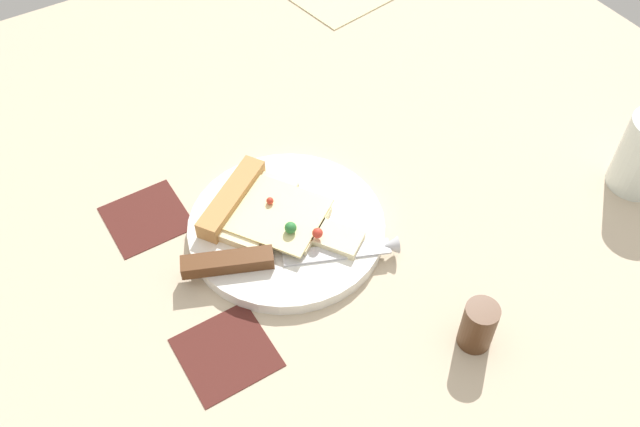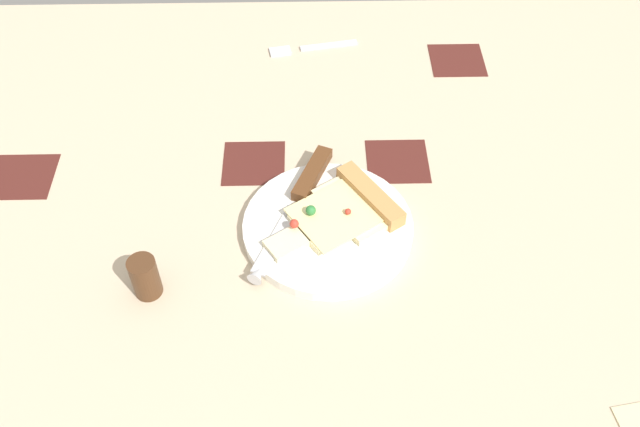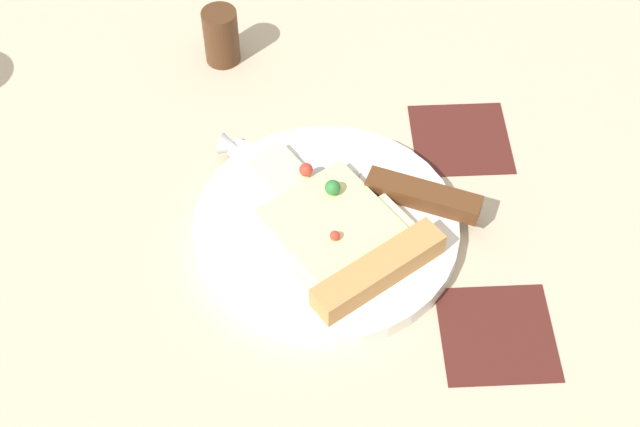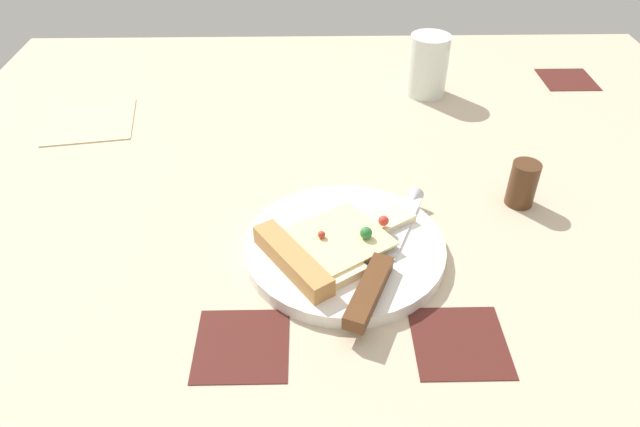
# 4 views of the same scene
# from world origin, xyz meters

# --- Properties ---
(ground_plane) EXTENTS (1.22, 1.22, 0.03)m
(ground_plane) POSITION_xyz_m (-0.00, -0.00, -0.01)
(ground_plane) COLOR #C6B293
(ground_plane) RESTS_ON ground
(plate) EXTENTS (0.23, 0.23, 0.02)m
(plate) POSITION_xyz_m (-0.05, 0.01, 0.01)
(plate) COLOR white
(plate) RESTS_ON ground_plane
(pizza_slice) EXTENTS (0.16, 0.19, 0.03)m
(pizza_slice) POSITION_xyz_m (-0.07, 0.03, 0.02)
(pizza_slice) COLOR beige
(pizza_slice) RESTS_ON plate
(knife) EXTENTS (0.23, 0.11, 0.02)m
(knife) POSITION_xyz_m (-0.10, -0.03, 0.02)
(knife) COLOR silver
(knife) RESTS_ON plate
(pepper_shaker) EXTENTS (0.03, 0.03, 0.06)m
(pepper_shaker) POSITION_xyz_m (0.04, -0.22, 0.03)
(pepper_shaker) COLOR #4C2D19
(pepper_shaker) RESTS_ON ground_plane
(fork) EXTENTS (0.05, 0.15, 0.01)m
(fork) POSITION_xyz_m (-0.46, -0.01, 0.00)
(fork) COLOR silver
(fork) RESTS_ON ground_plane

